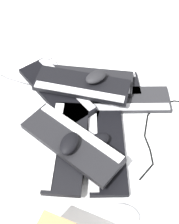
{
  "coord_description": "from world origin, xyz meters",
  "views": [
    {
      "loc": [
        -0.17,
        -0.8,
        1.13
      ],
      "look_at": [
        -0.0,
        0.06,
        0.04
      ],
      "focal_mm": 50.0,
      "sensor_mm": 36.0,
      "label": 1
    }
  ],
  "objects_px": {
    "keyboard_5": "(57,90)",
    "keyboard_7": "(82,85)",
    "keyboard_0": "(123,100)",
    "keyboard_9": "(72,142)",
    "keyboard_1": "(94,86)",
    "keyboard_6": "(87,80)",
    "mouse_3": "(97,141)",
    "keyboard_8": "(67,145)",
    "keyboard_3": "(74,142)",
    "mouse_1": "(114,96)",
    "mouse_2": "(69,143)",
    "keyboard_4": "(106,147)",
    "mouse_6": "(125,213)",
    "mouse_5": "(117,93)",
    "keyboard_2": "(59,91)",
    "mouse_4": "(96,77)"
  },
  "relations": [
    {
      "from": "keyboard_0",
      "to": "mouse_2",
      "type": "height_order",
      "value": "mouse_2"
    },
    {
      "from": "mouse_2",
      "to": "keyboard_6",
      "type": "bearing_deg",
      "value": 11.44
    },
    {
      "from": "keyboard_0",
      "to": "keyboard_9",
      "type": "distance_m",
      "value": 0.36
    },
    {
      "from": "keyboard_5",
      "to": "mouse_6",
      "type": "relative_size",
      "value": 4.18
    },
    {
      "from": "keyboard_0",
      "to": "keyboard_1",
      "type": "relative_size",
      "value": 1.01
    },
    {
      "from": "keyboard_3",
      "to": "mouse_4",
      "type": "distance_m",
      "value": 0.33
    },
    {
      "from": "mouse_6",
      "to": "keyboard_4",
      "type": "bearing_deg",
      "value": -52.92
    },
    {
      "from": "mouse_3",
      "to": "keyboard_3",
      "type": "bearing_deg",
      "value": 137.72
    },
    {
      "from": "keyboard_9",
      "to": "mouse_3",
      "type": "height_order",
      "value": "keyboard_9"
    },
    {
      "from": "keyboard_2",
      "to": "mouse_1",
      "type": "bearing_deg",
      "value": -25.21
    },
    {
      "from": "keyboard_2",
      "to": "keyboard_4",
      "type": "xyz_separation_m",
      "value": [
        0.15,
        -0.36,
        0.0
      ]
    },
    {
      "from": "mouse_2",
      "to": "mouse_3",
      "type": "distance_m",
      "value": 0.13
    },
    {
      "from": "keyboard_6",
      "to": "mouse_3",
      "type": "distance_m",
      "value": 0.36
    },
    {
      "from": "keyboard_8",
      "to": "mouse_5",
      "type": "distance_m",
      "value": 0.36
    },
    {
      "from": "keyboard_4",
      "to": "keyboard_9",
      "type": "relative_size",
      "value": 1.06
    },
    {
      "from": "keyboard_5",
      "to": "mouse_1",
      "type": "distance_m",
      "value": 0.27
    },
    {
      "from": "keyboard_3",
      "to": "mouse_3",
      "type": "bearing_deg",
      "value": -22.68
    },
    {
      "from": "mouse_1",
      "to": "mouse_3",
      "type": "xyz_separation_m",
      "value": [
        -0.13,
        -0.23,
        0.0
      ]
    },
    {
      "from": "mouse_4",
      "to": "mouse_5",
      "type": "height_order",
      "value": "mouse_4"
    },
    {
      "from": "keyboard_8",
      "to": "keyboard_3",
      "type": "bearing_deg",
      "value": 42.46
    },
    {
      "from": "keyboard_3",
      "to": "keyboard_4",
      "type": "bearing_deg",
      "value": -21.77
    },
    {
      "from": "keyboard_2",
      "to": "mouse_2",
      "type": "relative_size",
      "value": 4.23
    },
    {
      "from": "keyboard_4",
      "to": "mouse_6",
      "type": "xyz_separation_m",
      "value": [
        0.0,
        -0.29,
        0.01
      ]
    },
    {
      "from": "keyboard_3",
      "to": "keyboard_4",
      "type": "height_order",
      "value": "same"
    },
    {
      "from": "mouse_3",
      "to": "keyboard_8",
      "type": "bearing_deg",
      "value": 156.6
    },
    {
      "from": "keyboard_1",
      "to": "keyboard_5",
      "type": "relative_size",
      "value": 0.99
    },
    {
      "from": "keyboard_5",
      "to": "keyboard_7",
      "type": "distance_m",
      "value": 0.12
    },
    {
      "from": "keyboard_8",
      "to": "keyboard_9",
      "type": "xyz_separation_m",
      "value": [
        0.02,
        -0.01,
        0.03
      ]
    },
    {
      "from": "keyboard_5",
      "to": "mouse_2",
      "type": "height_order",
      "value": "mouse_2"
    },
    {
      "from": "keyboard_5",
      "to": "mouse_1",
      "type": "relative_size",
      "value": 4.18
    },
    {
      "from": "mouse_1",
      "to": "mouse_2",
      "type": "distance_m",
      "value": 0.36
    },
    {
      "from": "keyboard_9",
      "to": "mouse_2",
      "type": "xyz_separation_m",
      "value": [
        -0.01,
        -0.03,
        0.04
      ]
    },
    {
      "from": "mouse_3",
      "to": "mouse_4",
      "type": "height_order",
      "value": "mouse_4"
    },
    {
      "from": "keyboard_9",
      "to": "mouse_1",
      "type": "bearing_deg",
      "value": 44.36
    },
    {
      "from": "keyboard_9",
      "to": "mouse_6",
      "type": "bearing_deg",
      "value": -64.91
    },
    {
      "from": "mouse_1",
      "to": "mouse_2",
      "type": "bearing_deg",
      "value": 165.72
    },
    {
      "from": "keyboard_1",
      "to": "keyboard_8",
      "type": "distance_m",
      "value": 0.38
    },
    {
      "from": "mouse_1",
      "to": "mouse_4",
      "type": "distance_m",
      "value": 0.12
    },
    {
      "from": "keyboard_6",
      "to": "mouse_1",
      "type": "bearing_deg",
      "value": -52.43
    },
    {
      "from": "keyboard_8",
      "to": "mouse_2",
      "type": "height_order",
      "value": "mouse_2"
    },
    {
      "from": "mouse_6",
      "to": "keyboard_3",
      "type": "bearing_deg",
      "value": -32.61
    },
    {
      "from": "keyboard_2",
      "to": "keyboard_9",
      "type": "relative_size",
      "value": 1.07
    },
    {
      "from": "keyboard_4",
      "to": "keyboard_6",
      "type": "bearing_deg",
      "value": 91.39
    },
    {
      "from": "keyboard_9",
      "to": "mouse_5",
      "type": "relative_size",
      "value": 3.96
    },
    {
      "from": "mouse_2",
      "to": "mouse_6",
      "type": "bearing_deg",
      "value": -118.63
    },
    {
      "from": "mouse_1",
      "to": "mouse_4",
      "type": "height_order",
      "value": "mouse_4"
    },
    {
      "from": "keyboard_6",
      "to": "mouse_5",
      "type": "relative_size",
      "value": 4.23
    },
    {
      "from": "keyboard_5",
      "to": "keyboard_7",
      "type": "relative_size",
      "value": 1.0
    },
    {
      "from": "keyboard_3",
      "to": "mouse_5",
      "type": "distance_m",
      "value": 0.32
    },
    {
      "from": "keyboard_4",
      "to": "mouse_3",
      "type": "relative_size",
      "value": 4.18
    }
  ]
}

